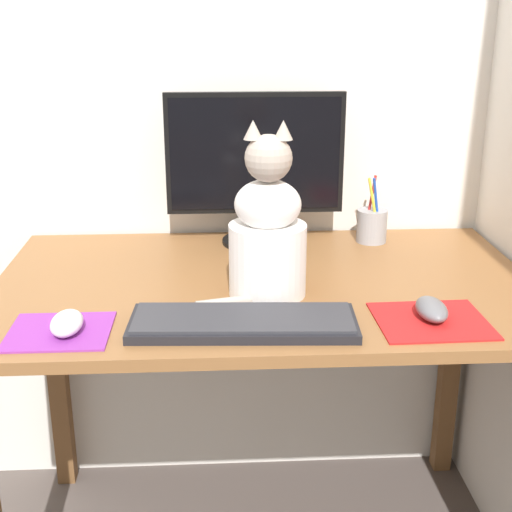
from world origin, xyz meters
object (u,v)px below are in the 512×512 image
at_px(computer_mouse_left, 67,323).
at_px(computer_mouse_right, 432,309).
at_px(monitor, 255,164).
at_px(keyboard, 243,322).
at_px(pen_cup, 372,225).
at_px(cat, 267,232).

xyz_separation_m(computer_mouse_left, computer_mouse_right, (0.70, 0.03, -0.00)).
height_order(monitor, keyboard, monitor).
xyz_separation_m(computer_mouse_left, pen_cup, (0.68, 0.52, 0.02)).
bearing_deg(cat, computer_mouse_left, -149.46).
relative_size(computer_mouse_right, cat, 0.28).
distance_m(computer_mouse_left, cat, 0.44).
height_order(keyboard, pen_cup, pen_cup).
relative_size(computer_mouse_left, cat, 0.27).
xyz_separation_m(computer_mouse_right, cat, (-0.31, 0.15, 0.12)).
bearing_deg(keyboard, cat, 73.93).
relative_size(keyboard, cat, 1.19).
height_order(computer_mouse_right, cat, cat).
distance_m(monitor, cat, 0.36).
bearing_deg(cat, pen_cup, 55.36).
relative_size(monitor, keyboard, 1.02).
height_order(monitor, cat, monitor).
height_order(keyboard, computer_mouse_right, computer_mouse_right).
bearing_deg(monitor, cat, -88.93).
bearing_deg(pen_cup, cat, -130.62).
relative_size(computer_mouse_left, pen_cup, 0.58).
relative_size(keyboard, computer_mouse_right, 4.17).
xyz_separation_m(monitor, cat, (0.01, -0.35, -0.07)).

